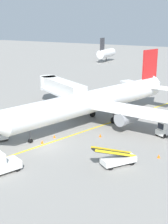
# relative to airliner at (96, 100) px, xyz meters

# --- Properties ---
(ground_plane) EXTENTS (300.00, 300.00, 0.00)m
(ground_plane) POSITION_rel_airliner_xyz_m (-1.51, -11.32, -3.42)
(ground_plane) COLOR gray
(taxi_line_yellow) EXTENTS (23.45, 76.66, 0.01)m
(taxi_line_yellow) POSITION_rel_airliner_xyz_m (-0.16, -6.32, -3.41)
(taxi_line_yellow) COLOR yellow
(taxi_line_yellow) RESTS_ON ground
(airliner) EXTENTS (27.76, 34.61, 10.10)m
(airliner) POSITION_rel_airliner_xyz_m (0.00, 0.00, 0.00)
(airliner) COLOR white
(airliner) RESTS_ON ground
(jet_bridge) EXTENTS (12.51, 8.32, 4.85)m
(jet_bridge) POSITION_rel_airliner_xyz_m (-9.95, 4.78, 0.12)
(jet_bridge) COLOR silver
(jet_bridge) RESTS_ON ground
(pushback_tug) EXTENTS (3.09, 4.05, 2.20)m
(pushback_tug) POSITION_rel_airliner_xyz_m (-1.06, -19.36, -2.42)
(pushback_tug) COLOR silver
(pushback_tug) RESTS_ON ground
(baggage_tug_near_wing) EXTENTS (2.17, 2.72, 2.10)m
(baggage_tug_near_wing) POSITION_rel_airliner_xyz_m (10.67, -0.76, -2.49)
(baggage_tug_near_wing) COLOR silver
(baggage_tug_near_wing) RESTS_ON ground
(baggage_tug_by_cargo_door) EXTENTS (2.43, 2.71, 2.10)m
(baggage_tug_by_cargo_door) POSITION_rel_airliner_xyz_m (-9.69, -6.92, -2.49)
(baggage_tug_by_cargo_door) COLOR silver
(baggage_tug_by_cargo_door) RESTS_ON ground
(belt_loader_aft_hold) EXTENTS (3.90, 4.81, 2.59)m
(belt_loader_aft_hold) POSITION_rel_airliner_xyz_m (8.69, -11.89, -2.64)
(belt_loader_aft_hold) COLOR silver
(belt_loader_aft_hold) RESTS_ON ground
(safety_cone_nose_left) EXTENTS (0.36, 0.36, 0.44)m
(safety_cone_nose_left) POSITION_rel_airliner_xyz_m (-1.81, -8.60, -3.20)
(safety_cone_nose_left) COLOR orange
(safety_cone_nose_left) RESTS_ON ground
(safety_cone_nose_right) EXTENTS (0.36, 0.36, 0.44)m
(safety_cone_nose_right) POSITION_rel_airliner_xyz_m (3.35, -5.32, -3.20)
(safety_cone_nose_right) COLOR orange
(safety_cone_nose_right) RESTS_ON ground
(safety_cone_wingtip_left) EXTENTS (0.36, 0.36, 0.44)m
(safety_cone_wingtip_left) POSITION_rel_airliner_xyz_m (12.05, -7.89, -3.20)
(safety_cone_wingtip_left) COLOR orange
(safety_cone_wingtip_left) RESTS_ON ground
(safety_cone_tail_area) EXTENTS (0.36, 0.36, 0.44)m
(safety_cone_tail_area) POSITION_rel_airliner_xyz_m (-2.04, -10.98, -3.20)
(safety_cone_tail_area) COLOR orange
(safety_cone_tail_area) RESTS_ON ground
(distant_aircraft_far_left) EXTENTS (3.00, 10.10, 8.80)m
(distant_aircraft_far_left) POSITION_rel_airliner_xyz_m (-28.87, 64.05, -0.20)
(distant_aircraft_far_left) COLOR silver
(distant_aircraft_far_left) RESTS_ON ground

